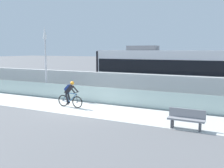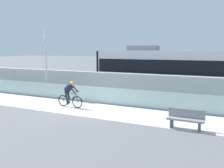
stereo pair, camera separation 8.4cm
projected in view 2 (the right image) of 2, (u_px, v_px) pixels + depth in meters
name	position (u px, v px, depth m)	size (l,w,h in m)	color
ground_plane	(81.00, 108.00, 15.36)	(200.00, 200.00, 0.00)	slate
bike_path_deck	(81.00, 108.00, 15.35)	(32.00, 3.20, 0.01)	silver
glass_parapet	(96.00, 95.00, 16.92)	(32.00, 0.05, 1.07)	#ADC6C1
concrete_barrier_wall	(109.00, 85.00, 18.46)	(32.00, 0.36, 1.86)	silver
tram_rail_near	(123.00, 93.00, 20.78)	(32.00, 0.08, 0.01)	#595654
tram_rail_far	(130.00, 90.00, 22.05)	(32.00, 0.08, 0.01)	#595654
tram	(167.00, 71.00, 19.66)	(11.06, 2.54, 3.81)	silver
cyclist_on_bike	(70.00, 94.00, 15.60)	(1.77, 0.58, 1.61)	black
lamp_post_antenna	(46.00, 52.00, 18.81)	(0.28, 0.28, 5.20)	gray
bench	(186.00, 119.00, 11.30)	(1.60, 0.45, 0.89)	gray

